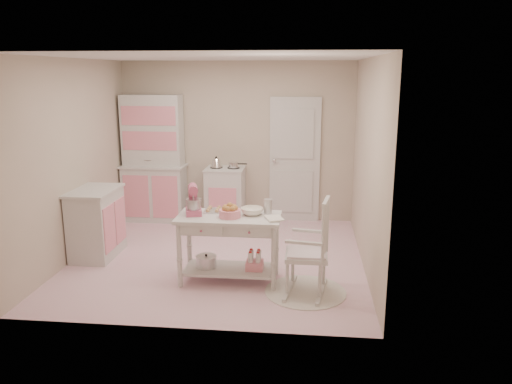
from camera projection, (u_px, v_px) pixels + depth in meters
room_shell at (216, 135)px, 6.29m from camera, size 3.84×3.84×2.62m
door at (295, 160)px, 8.15m from camera, size 0.82×0.05×2.04m
hutch at (153, 159)px, 8.18m from camera, size 1.06×0.50×2.08m
stove at (225, 195)px, 8.14m from camera, size 0.62×0.57×0.92m
base_cabinet at (96, 223)px, 6.66m from camera, size 0.54×0.84×0.92m
lace_rug at (305, 292)px, 5.63m from camera, size 0.92×0.92×0.01m
rocking_chair at (307, 246)px, 5.51m from camera, size 0.58×0.79×1.10m
work_table at (229, 248)px, 5.87m from camera, size 1.20×0.60×0.80m
stand_mixer at (193, 200)px, 5.80m from camera, size 0.27×0.32×0.34m
cookie_tray at (219, 211)px, 5.96m from camera, size 0.34×0.24×0.02m
bread_basket at (230, 213)px, 5.71m from camera, size 0.25×0.25×0.09m
mixing_bowl at (252, 211)px, 5.82m from camera, size 0.26×0.26×0.08m
metal_pitcher at (268, 206)px, 5.87m from camera, size 0.10×0.10×0.17m
recipe_book at (267, 219)px, 5.61m from camera, size 0.25×0.28×0.02m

